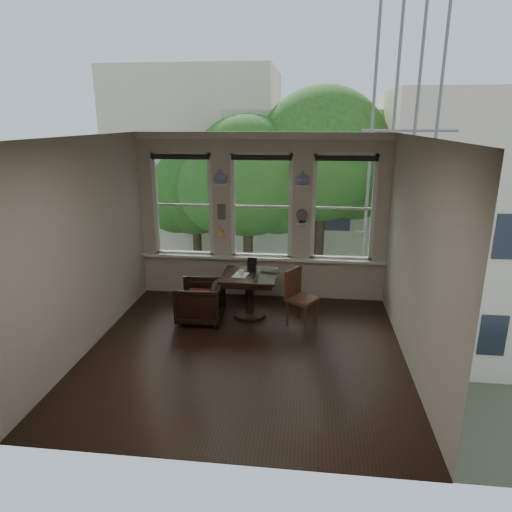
# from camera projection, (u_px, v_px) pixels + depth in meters

# --- Properties ---
(ground) EXTENTS (4.50, 4.50, 0.00)m
(ground) POSITION_uv_depth(u_px,v_px,m) (245.00, 351.00, 6.57)
(ground) COLOR black
(ground) RESTS_ON ground
(ceiling) EXTENTS (4.50, 4.50, 0.00)m
(ceiling) POSITION_uv_depth(u_px,v_px,m) (243.00, 136.00, 5.71)
(ceiling) COLOR silver
(ceiling) RESTS_ON ground
(wall_back) EXTENTS (4.50, 0.00, 4.50)m
(wall_back) POSITION_uv_depth(u_px,v_px,m) (262.00, 217.00, 8.28)
(wall_back) COLOR beige
(wall_back) RESTS_ON ground
(wall_front) EXTENTS (4.50, 0.00, 4.50)m
(wall_front) POSITION_uv_depth(u_px,v_px,m) (208.00, 322.00, 4.00)
(wall_front) COLOR beige
(wall_front) RESTS_ON ground
(wall_left) EXTENTS (0.00, 4.50, 4.50)m
(wall_left) POSITION_uv_depth(u_px,v_px,m) (86.00, 246.00, 6.39)
(wall_left) COLOR beige
(wall_left) RESTS_ON ground
(wall_right) EXTENTS (0.00, 4.50, 4.50)m
(wall_right) POSITION_uv_depth(u_px,v_px,m) (416.00, 257.00, 5.89)
(wall_right) COLOR beige
(wall_right) RESTS_ON ground
(window_left) EXTENTS (1.10, 0.12, 1.90)m
(window_left) POSITION_uv_depth(u_px,v_px,m) (183.00, 205.00, 8.38)
(window_left) COLOR white
(window_left) RESTS_ON ground
(window_center) EXTENTS (1.10, 0.12, 1.90)m
(window_center) POSITION_uv_depth(u_px,v_px,m) (262.00, 206.00, 8.22)
(window_center) COLOR white
(window_center) RESTS_ON ground
(window_right) EXTENTS (1.10, 0.12, 1.90)m
(window_right) POSITION_uv_depth(u_px,v_px,m) (343.00, 208.00, 8.06)
(window_right) COLOR white
(window_right) RESTS_ON ground
(shelf_left) EXTENTS (0.26, 0.16, 0.03)m
(shelf_left) POSITION_uv_depth(u_px,v_px,m) (221.00, 184.00, 8.09)
(shelf_left) COLOR white
(shelf_left) RESTS_ON ground
(shelf_right) EXTENTS (0.26, 0.16, 0.03)m
(shelf_right) POSITION_uv_depth(u_px,v_px,m) (303.00, 186.00, 7.93)
(shelf_right) COLOR white
(shelf_right) RESTS_ON ground
(intercom) EXTENTS (0.14, 0.06, 0.28)m
(intercom) POSITION_uv_depth(u_px,v_px,m) (222.00, 212.00, 8.27)
(intercom) COLOR #59544F
(intercom) RESTS_ON ground
(sticky_notes) EXTENTS (0.16, 0.01, 0.24)m
(sticky_notes) POSITION_uv_depth(u_px,v_px,m) (222.00, 230.00, 8.37)
(sticky_notes) COLOR pink
(sticky_notes) RESTS_ON ground
(desk_fan) EXTENTS (0.20, 0.20, 0.24)m
(desk_fan) POSITION_uv_depth(u_px,v_px,m) (302.00, 218.00, 8.08)
(desk_fan) COLOR #59544F
(desk_fan) RESTS_ON ground
(vase_left) EXTENTS (0.24, 0.24, 0.25)m
(vase_left) POSITION_uv_depth(u_px,v_px,m) (221.00, 176.00, 8.05)
(vase_left) COLOR silver
(vase_left) RESTS_ON shelf_left
(vase_right) EXTENTS (0.24, 0.24, 0.25)m
(vase_right) POSITION_uv_depth(u_px,v_px,m) (303.00, 178.00, 7.89)
(vase_right) COLOR silver
(vase_right) RESTS_ON shelf_right
(table) EXTENTS (0.90, 0.90, 0.75)m
(table) POSITION_uv_depth(u_px,v_px,m) (249.00, 295.00, 7.65)
(table) COLOR black
(table) RESTS_ON ground
(armchair_left) EXTENTS (0.76, 0.74, 0.68)m
(armchair_left) POSITION_uv_depth(u_px,v_px,m) (200.00, 302.00, 7.48)
(armchair_left) COLOR black
(armchair_left) RESTS_ON ground
(cushion_red) EXTENTS (0.45, 0.45, 0.06)m
(cushion_red) POSITION_uv_depth(u_px,v_px,m) (200.00, 295.00, 7.45)
(cushion_red) COLOR maroon
(cushion_red) RESTS_ON armchair_left
(side_chair_right) EXTENTS (0.58, 0.58, 0.92)m
(side_chair_right) POSITION_uv_depth(u_px,v_px,m) (303.00, 299.00, 7.27)
(side_chair_right) COLOR #4A2A1A
(side_chair_right) RESTS_ON ground
(laptop) EXTENTS (0.38, 0.28, 0.03)m
(laptop) POSITION_uv_depth(u_px,v_px,m) (270.00, 272.00, 7.58)
(laptop) COLOR black
(laptop) RESTS_ON table
(mug) EXTENTS (0.11, 0.11, 0.09)m
(mug) POSITION_uv_depth(u_px,v_px,m) (241.00, 273.00, 7.46)
(mug) COLOR white
(mug) RESTS_ON table
(drinking_glass) EXTENTS (0.12, 0.12, 0.09)m
(drinking_glass) POSITION_uv_depth(u_px,v_px,m) (255.00, 278.00, 7.22)
(drinking_glass) COLOR white
(drinking_glass) RESTS_ON table
(tablet) EXTENTS (0.17, 0.10, 0.22)m
(tablet) POSITION_uv_depth(u_px,v_px,m) (252.00, 264.00, 7.70)
(tablet) COLOR black
(tablet) RESTS_ON table
(papers) EXTENTS (0.27, 0.33, 0.00)m
(papers) POSITION_uv_depth(u_px,v_px,m) (241.00, 275.00, 7.50)
(papers) COLOR silver
(papers) RESTS_ON table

